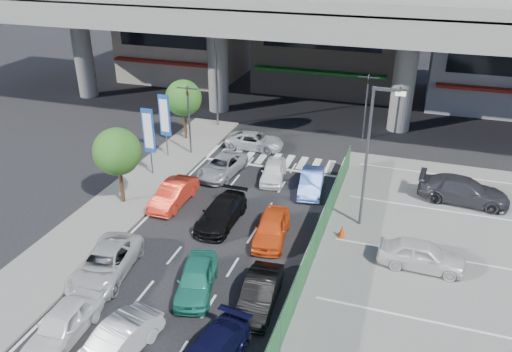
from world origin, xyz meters
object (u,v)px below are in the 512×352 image
(tree_near, at_px, (117,152))
(sedan_white_front_mid, at_px, (273,171))
(traffic_light_right, at_px, (367,91))
(taxi_orange_right, at_px, (272,228))
(crossing_wagon_silver, at_px, (255,141))
(signboard_far, at_px, (165,117))
(kei_truck_front_right, at_px, (312,182))
(parked_sedan_white, at_px, (422,255))
(sedan_white_mid_left, at_px, (105,264))
(hatch_white_back_mid, at_px, (116,344))
(taxi_orange_left, at_px, (174,194))
(parked_sedan_dgrey, at_px, (463,190))
(wagon_silver_front_left, at_px, (222,166))
(tree_far, at_px, (183,98))
(van_white_back_left, at_px, (63,324))
(hatch_black_mid_right, at_px, (260,293))
(street_lamp_left, at_px, (218,71))
(signboard_near, at_px, (149,133))
(taxi_teal_mid, at_px, (196,279))
(traffic_light_left, at_px, (188,103))
(sedan_black_mid, at_px, (221,213))
(traffic_cone, at_px, (342,231))
(street_lamp_right, at_px, (371,147))

(tree_near, height_order, sedan_white_front_mid, tree_near)
(traffic_light_right, bearing_deg, sedan_white_front_mid, -117.14)
(taxi_orange_right, height_order, crossing_wagon_silver, taxi_orange_right)
(signboard_far, distance_m, kei_truck_front_right, 11.57)
(parked_sedan_white, bearing_deg, sedan_white_mid_left, 111.61)
(hatch_white_back_mid, bearing_deg, taxi_orange_left, 117.75)
(signboard_far, relative_size, sedan_white_mid_left, 0.96)
(parked_sedan_dgrey, bearing_deg, taxi_orange_left, 113.60)
(taxi_orange_right, xyz_separation_m, wagon_silver_front_left, (-5.42, 6.50, -0.07))
(tree_far, bearing_deg, tree_near, -85.64)
(van_white_back_left, xyz_separation_m, sedan_white_mid_left, (-0.68, 4.04, -0.01))
(hatch_white_back_mid, relative_size, hatch_black_mid_right, 1.05)
(street_lamp_left, height_order, hatch_black_mid_right, street_lamp_left)
(sedan_white_mid_left, bearing_deg, street_lamp_left, 88.29)
(taxi_orange_left, height_order, parked_sedan_dgrey, parked_sedan_dgrey)
(sedan_white_mid_left, bearing_deg, tree_near, 106.92)
(signboard_near, distance_m, sedan_white_front_mid, 8.56)
(van_white_back_left, distance_m, taxi_teal_mid, 5.86)
(traffic_light_left, distance_m, tree_far, 3.02)
(tree_near, distance_m, taxi_teal_mid, 10.20)
(signboard_near, xyz_separation_m, taxi_orange_left, (3.20, -3.15, -2.38))
(tree_near, bearing_deg, hatch_black_mid_right, -30.04)
(sedan_black_mid, bearing_deg, sedan_white_front_mid, 79.76)
(street_lamp_left, xyz_separation_m, sedan_white_front_mid, (7.12, -8.18, -4.15))
(traffic_light_left, bearing_deg, taxi_teal_mid, -64.15)
(traffic_cone, bearing_deg, hatch_white_back_mid, -121.93)
(kei_truck_front_right, distance_m, parked_sedan_dgrey, 9.15)
(street_lamp_right, xyz_separation_m, parked_sedan_dgrey, (5.39, 4.48, -3.95))
(tree_near, distance_m, van_white_back_left, 11.49)
(parked_sedan_white, bearing_deg, kei_truck_front_right, 49.07)
(van_white_back_left, bearing_deg, sedan_white_front_mid, 73.89)
(tree_near, bearing_deg, sedan_white_mid_left, -64.72)
(sedan_white_mid_left, bearing_deg, parked_sedan_dgrey, 29.80)
(street_lamp_left, xyz_separation_m, kei_truck_front_right, (9.86, -8.98, -4.12))
(taxi_teal_mid, relative_size, sedan_white_front_mid, 1.08)
(sedan_white_mid_left, distance_m, taxi_orange_right, 8.61)
(sedan_black_mid, height_order, crossing_wagon_silver, sedan_black_mid)
(street_lamp_right, distance_m, sedan_white_front_mid, 8.51)
(tree_near, height_order, crossing_wagon_silver, tree_near)
(tree_far, height_order, sedan_black_mid, tree_far)
(traffic_light_left, xyz_separation_m, sedan_black_mid, (5.75, -8.33, -3.28))
(tree_far, bearing_deg, sedan_white_mid_left, -77.18)
(taxi_teal_mid, bearing_deg, parked_sedan_white, 13.34)
(signboard_near, relative_size, kei_truck_front_right, 1.19)
(parked_sedan_white, xyz_separation_m, traffic_cone, (-4.10, 1.44, -0.32))
(taxi_teal_mid, xyz_separation_m, crossing_wagon_silver, (-2.72, 16.65, -0.06))
(van_white_back_left, relative_size, sedan_white_front_mid, 1.11)
(sedan_black_mid, bearing_deg, tree_near, 178.32)
(taxi_teal_mid, bearing_deg, signboard_far, 108.09)
(tree_near, xyz_separation_m, hatch_white_back_mid, (6.36, -10.79, -2.70))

